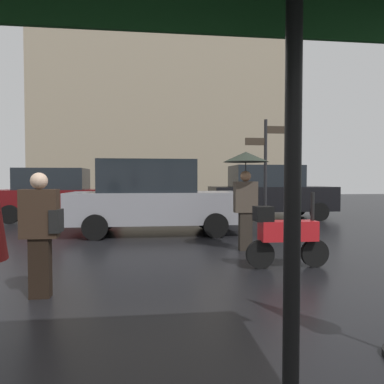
{
  "coord_description": "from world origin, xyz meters",
  "views": [
    {
      "loc": [
        -0.48,
        -2.8,
        1.44
      ],
      "look_at": [
        0.33,
        4.19,
        1.19
      ],
      "focal_mm": 32.54,
      "sensor_mm": 36.0,
      "label": 1
    }
  ],
  "objects_px": {
    "parked_scooter": "(285,234)",
    "pedestrian_with_umbrella": "(246,175)",
    "parked_car_distant": "(269,192)",
    "pedestrian_with_bag": "(41,227)",
    "parked_car_right": "(57,194)",
    "street_signpost": "(266,166)",
    "parked_car_left": "(153,197)"
  },
  "relations": [
    {
      "from": "pedestrian_with_umbrella",
      "to": "parked_car_left",
      "type": "bearing_deg",
      "value": -147.28
    },
    {
      "from": "pedestrian_with_bag",
      "to": "pedestrian_with_umbrella",
      "type": "bearing_deg",
      "value": 36.53
    },
    {
      "from": "pedestrian_with_umbrella",
      "to": "parked_car_right",
      "type": "bearing_deg",
      "value": -143.25
    },
    {
      "from": "pedestrian_with_bag",
      "to": "parked_car_left",
      "type": "xyz_separation_m",
      "value": [
        1.37,
        4.9,
        0.11
      ]
    },
    {
      "from": "parked_car_right",
      "to": "pedestrian_with_bag",
      "type": "bearing_deg",
      "value": 109.47
    },
    {
      "from": "parked_scooter",
      "to": "street_signpost",
      "type": "bearing_deg",
      "value": 82.8
    },
    {
      "from": "pedestrian_with_bag",
      "to": "parked_car_distant",
      "type": "bearing_deg",
      "value": 53.81
    },
    {
      "from": "parked_scooter",
      "to": "parked_car_left",
      "type": "bearing_deg",
      "value": 124.18
    },
    {
      "from": "pedestrian_with_bag",
      "to": "parked_car_left",
      "type": "distance_m",
      "value": 5.08
    },
    {
      "from": "parked_car_right",
      "to": "street_signpost",
      "type": "xyz_separation_m",
      "value": [
        6.16,
        -4.29,
        0.86
      ]
    },
    {
      "from": "street_signpost",
      "to": "pedestrian_with_umbrella",
      "type": "bearing_deg",
      "value": -120.87
    },
    {
      "from": "pedestrian_with_bag",
      "to": "parked_car_left",
      "type": "height_order",
      "value": "parked_car_left"
    },
    {
      "from": "pedestrian_with_umbrella",
      "to": "parked_car_distant",
      "type": "xyz_separation_m",
      "value": [
        2.41,
        5.55,
        -0.54
      ]
    },
    {
      "from": "street_signpost",
      "to": "parked_car_right",
      "type": "bearing_deg",
      "value": 145.14
    },
    {
      "from": "parked_scooter",
      "to": "parked_car_distant",
      "type": "height_order",
      "value": "parked_car_distant"
    },
    {
      "from": "pedestrian_with_umbrella",
      "to": "pedestrian_with_bag",
      "type": "xyz_separation_m",
      "value": [
        -3.22,
        -2.49,
        -0.67
      ]
    },
    {
      "from": "pedestrian_with_umbrella",
      "to": "parked_car_right",
      "type": "distance_m",
      "value": 7.88
    },
    {
      "from": "pedestrian_with_umbrella",
      "to": "parked_scooter",
      "type": "relative_size",
      "value": 1.45
    },
    {
      "from": "pedestrian_with_umbrella",
      "to": "parked_scooter",
      "type": "xyz_separation_m",
      "value": [
        0.27,
        -1.45,
        -0.98
      ]
    },
    {
      "from": "parked_scooter",
      "to": "parked_car_distant",
      "type": "xyz_separation_m",
      "value": [
        2.15,
        7.0,
        0.43
      ]
    },
    {
      "from": "pedestrian_with_bag",
      "to": "parked_car_distant",
      "type": "relative_size",
      "value": 0.34
    },
    {
      "from": "parked_scooter",
      "to": "parked_car_left",
      "type": "xyz_separation_m",
      "value": [
        -2.12,
        3.86,
        0.42
      ]
    },
    {
      "from": "pedestrian_with_umbrella",
      "to": "parked_car_right",
      "type": "relative_size",
      "value": 0.48
    },
    {
      "from": "parked_car_distant",
      "to": "street_signpost",
      "type": "distance_m",
      "value": 4.3
    },
    {
      "from": "parked_scooter",
      "to": "parked_car_left",
      "type": "relative_size",
      "value": 0.31
    },
    {
      "from": "pedestrian_with_bag",
      "to": "parked_scooter",
      "type": "xyz_separation_m",
      "value": [
        3.49,
        1.04,
        -0.31
      ]
    },
    {
      "from": "parked_car_distant",
      "to": "pedestrian_with_bag",
      "type": "bearing_deg",
      "value": -123.55
    },
    {
      "from": "pedestrian_with_bag",
      "to": "parked_scooter",
      "type": "relative_size",
      "value": 1.1
    },
    {
      "from": "pedestrian_with_umbrella",
      "to": "parked_car_distant",
      "type": "bearing_deg",
      "value": 151.63
    },
    {
      "from": "parked_car_left",
      "to": "street_signpost",
      "type": "relative_size",
      "value": 1.53
    },
    {
      "from": "pedestrian_with_bag",
      "to": "parked_car_right",
      "type": "distance_m",
      "value": 8.59
    },
    {
      "from": "parked_scooter",
      "to": "pedestrian_with_umbrella",
      "type": "bearing_deg",
      "value": 105.81
    }
  ]
}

